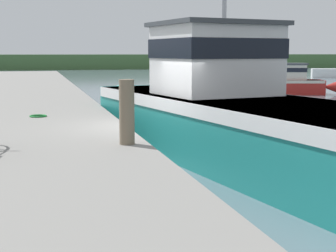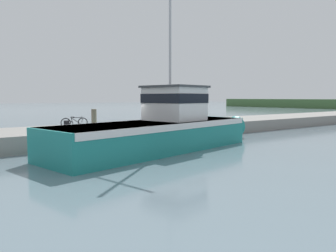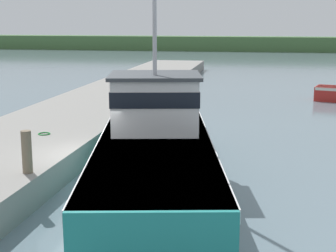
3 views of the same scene
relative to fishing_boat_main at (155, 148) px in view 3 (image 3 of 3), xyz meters
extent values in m
plane|color=slate|center=(-2.24, -0.21, -1.20)|extent=(320.00, 320.00, 0.00)
cube|color=teal|center=(0.12, -0.60, -0.41)|extent=(5.91, 12.89, 1.59)
cone|color=teal|center=(-1.30, 6.60, -0.41)|extent=(1.91, 2.49, 1.51)
cube|color=white|center=(0.12, -0.60, 0.23)|extent=(5.93, 12.66, 0.32)
cube|color=white|center=(-0.18, 0.93, 1.32)|extent=(3.29, 3.04, 1.85)
cube|color=black|center=(-0.18, 0.93, 1.64)|extent=(3.36, 3.10, 0.52)
cube|color=#3D4247|center=(-0.18, 0.93, 2.30)|extent=(3.56, 3.28, 0.12)
cylinder|color=#756651|center=(-3.29, -2.62, 0.38)|extent=(0.30, 0.30, 1.27)
torus|color=#197A2D|center=(-4.95, 2.33, -0.23)|extent=(0.48, 0.48, 0.04)
camera|label=1|loc=(-5.01, -12.47, 1.53)|focal=55.00mm
camera|label=2|loc=(14.58, -10.61, 1.69)|focal=35.00mm
camera|label=3|loc=(3.40, -16.21, 4.19)|focal=55.00mm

